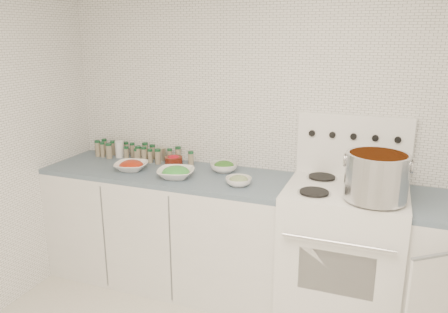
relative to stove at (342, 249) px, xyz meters
The scene contains 12 objects.
room_walls 1.66m from the stove, 112.04° to the right, with size 3.54×3.04×2.52m.
counter_left 1.31m from the stove, behind, with size 1.85×0.62×0.90m.
stove is the anchor object (origin of this frame).
stock_pot 0.65m from the stove, 45.21° to the right, with size 0.38×0.36×0.28m.
bowl_tomato 1.62m from the stove, behind, with size 0.29×0.29×0.08m.
bowl_snowpea 1.25m from the stove, behind, with size 0.32×0.32×0.09m.
bowl_broccoli 1.01m from the stove, behind, with size 0.27×0.27×0.08m.
bowl_zucchini 0.83m from the stove, behind, with size 0.20×0.20×0.07m.
bowl_pepper 1.40m from the stove, behind, with size 0.14×0.14×0.08m.
salt_canister 1.92m from the stove, behind, with size 0.07×0.07×0.14m, color white.
tin_can 1.57m from the stove, behind, with size 0.08×0.08×0.11m, color #B0AC95.
spice_cluster 1.76m from the stove, behind, with size 0.90×0.16×0.14m.
Camera 1 is at (0.68, -1.57, 1.88)m, focal length 35.00 mm.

